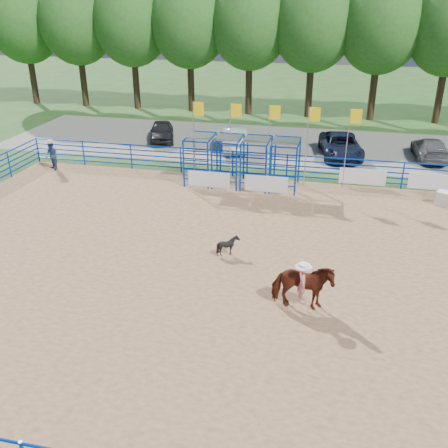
{
  "coord_description": "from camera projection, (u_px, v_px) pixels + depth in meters",
  "views": [
    {
      "loc": [
        2.36,
        -15.89,
        9.34
      ],
      "look_at": [
        -1.46,
        1.0,
        1.3
      ],
      "focal_mm": 40.0,
      "sensor_mm": 36.0,
      "label": 1
    }
  ],
  "objects": [
    {
      "name": "calf",
      "position": [
        228.0,
        245.0,
        19.36
      ],
      "size": [
        0.88,
        0.81,
        0.82
      ],
      "primitive_type": "imported",
      "rotation": [
        0.0,
        0.0,
        1.34
      ],
      "color": "black",
      "rests_on": "arena_dirt"
    },
    {
      "name": "perimeter_fence",
      "position": [
        257.0,
        253.0,
        18.15
      ],
      "size": [
        30.1,
        20.1,
        1.5
      ],
      "color": "#0837B0",
      "rests_on": "ground"
    },
    {
      "name": "gravel_strip",
      "position": [
        298.0,
        146.0,
        33.5
      ],
      "size": [
        40.0,
        10.0,
        0.01
      ],
      "primitive_type": "cube",
      "color": "gray",
      "rests_on": "ground"
    },
    {
      "name": "arena_dirt",
      "position": [
        256.0,
        270.0,
        18.46
      ],
      "size": [
        30.0,
        20.0,
        0.02
      ],
      "primitive_type": "cube",
      "color": "#A27651",
      "rests_on": "ground"
    },
    {
      "name": "ground",
      "position": [
        256.0,
        271.0,
        18.47
      ],
      "size": [
        120.0,
        120.0,
        0.0
      ],
      "primitive_type": "plane",
      "color": "#325823",
      "rests_on": "ground"
    },
    {
      "name": "car_d",
      "position": [
        430.0,
        149.0,
        30.66
      ],
      "size": [
        1.95,
        4.43,
        1.26
      ],
      "primitive_type": "imported",
      "rotation": [
        0.0,
        0.0,
        3.18
      ],
      "color": "#58585A",
      "rests_on": "gravel_strip"
    },
    {
      "name": "chute_assembly",
      "position": [
        249.0,
        163.0,
        26.14
      ],
      "size": [
        19.32,
        2.41,
        4.2
      ],
      "color": "#0837B0",
      "rests_on": "ground"
    },
    {
      "name": "car_c",
      "position": [
        341.0,
        146.0,
        31.05
      ],
      "size": [
        3.06,
        5.31,
        1.39
      ],
      "primitive_type": "imported",
      "rotation": [
        0.0,
        0.0,
        0.16
      ],
      "color": "black",
      "rests_on": "gravel_strip"
    },
    {
      "name": "car_a",
      "position": [
        162.0,
        131.0,
        34.35
      ],
      "size": [
        2.7,
        4.18,
        1.32
      ],
      "primitive_type": "imported",
      "rotation": [
        0.0,
        0.0,
        0.32
      ],
      "color": "black",
      "rests_on": "gravel_strip"
    },
    {
      "name": "spectator_cowboy",
      "position": [
        52.0,
        155.0,
        28.57
      ],
      "size": [
        1.03,
        0.98,
        1.73
      ],
      "color": "navy",
      "rests_on": "arena_dirt"
    },
    {
      "name": "treeline",
      "position": [
        314.0,
        19.0,
        38.3
      ],
      "size": [
        56.4,
        6.4,
        11.24
      ],
      "color": "#3F2B19",
      "rests_on": "ground"
    },
    {
      "name": "horse_and_rider",
      "position": [
        302.0,
        285.0,
        15.86
      ],
      "size": [
        2.01,
        1.0,
        2.29
      ],
      "color": "#5D2312",
      "rests_on": "arena_dirt"
    },
    {
      "name": "car_b",
      "position": [
        235.0,
        138.0,
        32.44
      ],
      "size": [
        2.47,
        4.65,
        1.46
      ],
      "primitive_type": "imported",
      "rotation": [
        0.0,
        0.0,
        3.36
      ],
      "color": "#92959A",
      "rests_on": "gravel_strip"
    }
  ]
}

